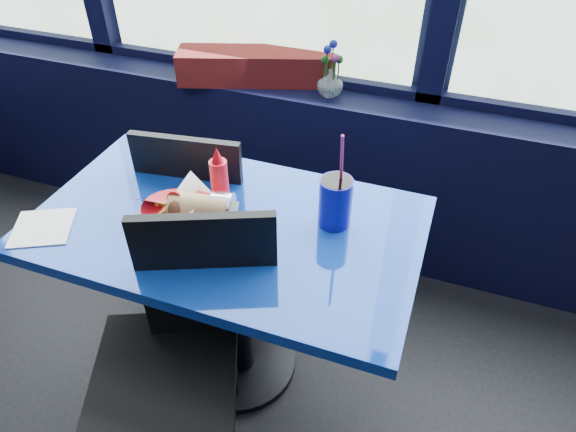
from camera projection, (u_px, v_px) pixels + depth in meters
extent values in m
cube|color=black|center=(252.00, 156.00, 2.52)|extent=(5.00, 0.26, 0.80)
cube|color=black|center=(254.00, 70.00, 2.32)|extent=(4.80, 0.08, 0.06)
cylinder|color=black|center=(240.00, 362.00, 2.06)|extent=(0.44, 0.44, 0.03)
cylinder|color=black|center=(235.00, 308.00, 1.85)|extent=(0.12, 0.12, 0.68)
cube|color=navy|center=(227.00, 227.00, 1.60)|extent=(1.20, 0.70, 0.04)
cube|color=black|center=(165.00, 371.00, 1.53)|extent=(0.55, 0.55, 0.04)
cube|color=black|center=(209.00, 277.00, 1.48)|extent=(0.38, 0.18, 0.46)
cylinder|color=black|center=(131.00, 368.00, 1.81)|extent=(0.02, 0.02, 0.43)
cylinder|color=black|center=(233.00, 363.00, 1.82)|extent=(0.02, 0.02, 0.43)
cube|color=black|center=(226.00, 214.00, 2.11)|extent=(0.46, 0.46, 0.04)
cube|color=black|center=(191.00, 192.00, 1.83)|extent=(0.39, 0.08, 0.45)
cylinder|color=black|center=(277.00, 234.00, 2.36)|extent=(0.02, 0.02, 0.42)
cylinder|color=black|center=(259.00, 289.00, 2.10)|extent=(0.02, 0.02, 0.42)
cylinder|color=black|center=(205.00, 224.00, 2.42)|extent=(0.02, 0.02, 0.42)
cylinder|color=black|center=(178.00, 277.00, 2.15)|extent=(0.02, 0.02, 0.42)
cube|color=maroon|center=(257.00, 66.00, 2.22)|extent=(0.69, 0.37, 0.13)
imported|color=silver|center=(330.00, 83.00, 2.11)|extent=(0.14, 0.14, 0.11)
cylinder|color=#1E5919|center=(326.00, 75.00, 2.10)|extent=(0.01, 0.01, 0.18)
sphere|color=#1C26A7|center=(328.00, 49.00, 2.03)|extent=(0.03, 0.03, 0.03)
cylinder|color=#1E5919|center=(334.00, 80.00, 2.08)|extent=(0.01, 0.01, 0.16)
sphere|color=#C43987|center=(335.00, 58.00, 2.03)|extent=(0.03, 0.03, 0.03)
cylinder|color=#1E5919|center=(332.00, 71.00, 2.10)|extent=(0.01, 0.01, 0.20)
sphere|color=#1C26A7|center=(333.00, 44.00, 2.03)|extent=(0.03, 0.03, 0.03)
cylinder|color=#1E5919|center=(324.00, 78.00, 2.12)|extent=(0.01, 0.01, 0.13)
sphere|color=#1E5919|center=(325.00, 60.00, 2.07)|extent=(0.03, 0.03, 0.03)
cylinder|color=#1E5919|center=(338.00, 80.00, 2.10)|extent=(0.01, 0.01, 0.14)
sphere|color=#1E5919|center=(339.00, 59.00, 2.04)|extent=(0.03, 0.03, 0.03)
cylinder|color=red|center=(185.00, 216.00, 1.57)|extent=(0.34, 0.34, 0.05)
cylinder|color=white|center=(185.00, 219.00, 1.58)|extent=(0.32, 0.32, 0.00)
cylinder|color=silver|center=(222.00, 207.00, 1.55)|extent=(0.08, 0.10, 0.09)
sphere|color=brown|center=(177.00, 208.00, 1.54)|extent=(0.06, 0.06, 0.06)
cylinder|color=red|center=(174.00, 200.00, 1.53)|extent=(0.05, 0.05, 0.01)
cylinder|color=red|center=(220.00, 183.00, 1.61)|extent=(0.06, 0.06, 0.16)
cone|color=red|center=(217.00, 155.00, 1.55)|extent=(0.04, 0.04, 0.05)
cylinder|color=#120E9B|center=(335.00, 202.00, 1.54)|extent=(0.10, 0.10, 0.16)
cylinder|color=black|center=(337.00, 182.00, 1.49)|extent=(0.09, 0.09, 0.01)
cylinder|color=#EE326D|center=(342.00, 163.00, 1.44)|extent=(0.02, 0.08, 0.22)
cube|color=white|center=(43.00, 228.00, 1.57)|extent=(0.23, 0.23, 0.00)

